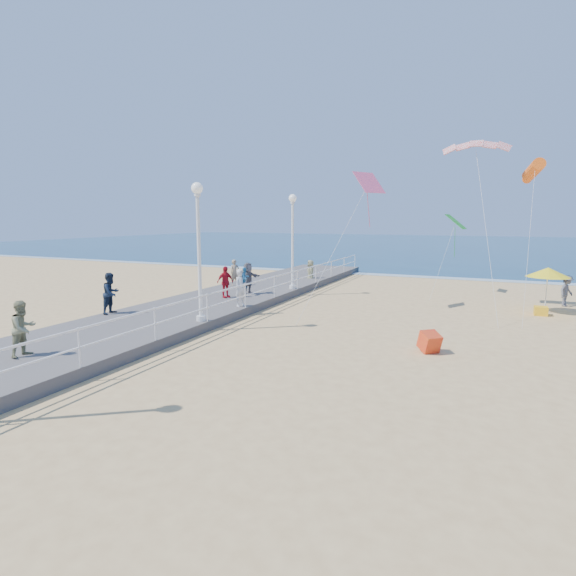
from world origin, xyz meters
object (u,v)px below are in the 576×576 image
at_px(spectator_3, 225,282).
at_px(box_kite, 429,344).
at_px(lamp_post_far, 293,231).
at_px(beach_chair_right, 541,311).
at_px(woman_holding_toddler, 241,288).
at_px(spectator_7, 111,293).
at_px(toddler_held, 245,278).
at_px(lamp_post_mid, 199,237).
at_px(beach_walker_a, 567,291).
at_px(spectator_6, 235,273).
at_px(spectator_1, 23,328).
at_px(spectator_5, 248,278).
at_px(beach_umbrella, 548,272).
at_px(beach_walker_c, 311,272).

relative_size(spectator_3, box_kite, 2.67).
xyz_separation_m(lamp_post_far, beach_chair_right, (12.50, -0.25, -3.46)).
distance_m(woman_holding_toddler, spectator_7, 5.52).
bearing_deg(toddler_held, spectator_7, 148.36).
distance_m(lamp_post_mid, woman_holding_toddler, 4.01).
xyz_separation_m(spectator_3, beach_walker_a, (15.78, 6.72, -0.41)).
bearing_deg(spectator_6, beach_chair_right, -55.10).
distance_m(toddler_held, spectator_3, 2.60).
height_order(woman_holding_toddler, beach_walker_a, woman_holding_toddler).
distance_m(box_kite, beach_chair_right, 9.03).
bearing_deg(spectator_1, beach_walker_a, -48.60).
distance_m(lamp_post_far, spectator_7, 10.57).
distance_m(spectator_7, beach_chair_right, 19.11).
xyz_separation_m(lamp_post_far, toddler_held, (0.10, -5.65, -1.94)).
xyz_separation_m(spectator_5, box_kite, (10.00, -5.75, -0.94)).
height_order(toddler_held, spectator_3, toddler_held).
relative_size(beach_walker_a, beach_umbrella, 0.74).
height_order(spectator_5, beach_chair_right, spectator_5).
height_order(toddler_held, box_kite, toddler_held).
height_order(beach_walker_a, beach_umbrella, beach_umbrella).
distance_m(lamp_post_mid, beach_walker_a, 18.30).
relative_size(toddler_held, spectator_5, 0.55).
distance_m(lamp_post_mid, beach_umbrella, 15.94).
height_order(spectator_6, beach_umbrella, beach_umbrella).
xyz_separation_m(lamp_post_far, beach_walker_c, (-0.73, 4.73, -2.85)).
relative_size(spectator_6, beach_walker_c, 0.96).
height_order(spectator_5, beach_walker_a, spectator_5).
height_order(lamp_post_mid, spectator_6, lamp_post_mid).
xyz_separation_m(toddler_held, spectator_1, (-2.13, -9.25, -0.50)).
bearing_deg(spectator_1, spectator_5, -9.23).
relative_size(spectator_3, beach_walker_a, 1.02).
bearing_deg(lamp_post_mid, spectator_1, -108.99).
height_order(lamp_post_mid, box_kite, lamp_post_mid).
bearing_deg(box_kite, spectator_6, 106.61).
bearing_deg(spectator_5, spectator_6, 52.30).
relative_size(lamp_post_mid, spectator_3, 3.32).
height_order(lamp_post_mid, woman_holding_toddler, lamp_post_mid).
relative_size(spectator_1, beach_walker_a, 1.04).
height_order(spectator_3, spectator_7, spectator_7).
bearing_deg(spectator_3, lamp_post_mid, -132.61).
bearing_deg(spectator_1, spectator_7, 15.49).
xyz_separation_m(lamp_post_mid, spectator_5, (-1.43, 6.37, -2.42)).
relative_size(spectator_5, spectator_6, 1.08).
height_order(lamp_post_mid, spectator_5, lamp_post_mid).
relative_size(woman_holding_toddler, spectator_1, 1.04).
bearing_deg(woman_holding_toddler, spectator_3, 65.73).
bearing_deg(woman_holding_toddler, spectator_6, 50.90).
bearing_deg(toddler_held, beach_umbrella, -46.50).
distance_m(spectator_1, beach_umbrella, 21.30).
height_order(spectator_7, beach_umbrella, beach_umbrella).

